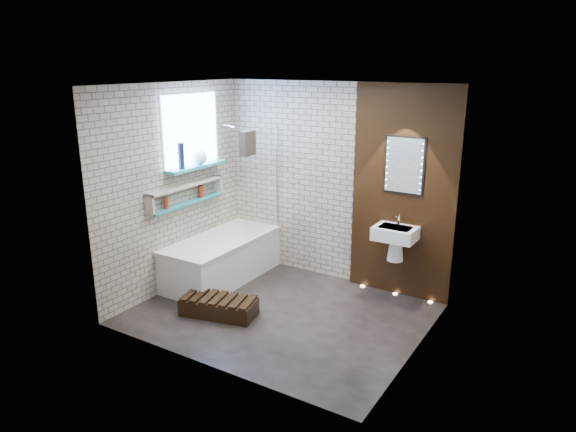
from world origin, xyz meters
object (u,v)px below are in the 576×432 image
Objects in this scene: led_mirror at (404,165)px; walnut_step at (219,307)px; bath_screen at (261,183)px; washbasin at (395,238)px; bathtub at (222,258)px.

led_mirror is 2.74m from walnut_step.
led_mirror is (1.82, 0.34, 0.37)m from bath_screen.
walnut_step is at bearing -133.33° from led_mirror.
bath_screen is at bearing 101.83° from walnut_step.
washbasin is 0.67× the size of walnut_step.
walnut_step is (-1.55, -1.48, -0.69)m from washbasin.
walnut_step is at bearing -53.86° from bathtub.
walnut_step is at bearing -136.24° from washbasin.
led_mirror is 0.81× the size of walnut_step.
bathtub is 1.24× the size of bath_screen.
bathtub is at bearing -160.22° from led_mirror.
led_mirror reaches higher than bath_screen.
walnut_step is at bearing -78.17° from bath_screen.
bath_screen is 1.89m from washbasin.
bathtub is 2.68m from led_mirror.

